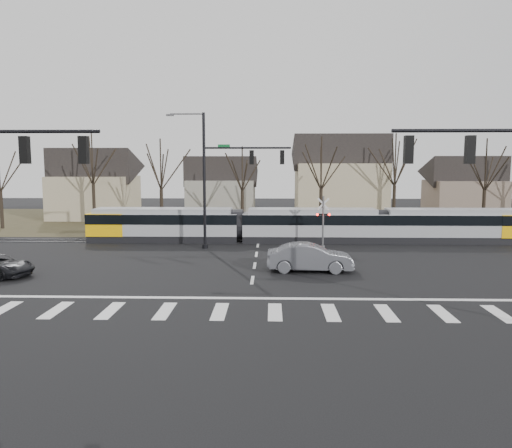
{
  "coord_description": "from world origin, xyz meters",
  "views": [
    {
      "loc": [
        0.99,
        -25.0,
        6.33
      ],
      "look_at": [
        0.0,
        9.0,
        2.3
      ],
      "focal_mm": 35.0,
      "sensor_mm": 36.0,
      "label": 1
    }
  ],
  "objects": [
    {
      "name": "grass_verge",
      "position": [
        0.0,
        32.0,
        0.01
      ],
      "size": [
        140.0,
        28.0,
        0.01
      ],
      "primitive_type": "cube",
      "color": "#38331E",
      "rests_on": "ground"
    },
    {
      "name": "house_a",
      "position": [
        -20.0,
        34.0,
        4.46
      ],
      "size": [
        9.72,
        8.64,
        8.6
      ],
      "color": "tan",
      "rests_on": "ground"
    },
    {
      "name": "tree_row",
      "position": [
        2.0,
        26.0,
        5.0
      ],
      "size": [
        59.2,
        7.2,
        10.0
      ],
      "color": "black",
      "rests_on": "ground"
    },
    {
      "name": "ground",
      "position": [
        0.0,
        0.0,
        0.0
      ],
      "size": [
        140.0,
        140.0,
        0.0
      ],
      "primitive_type": "plane",
      "color": "black"
    },
    {
      "name": "signal_pole_far",
      "position": [
        -2.41,
        12.5,
        5.7
      ],
      "size": [
        9.28,
        0.44,
        10.2
      ],
      "color": "black",
      "rests_on": "ground"
    },
    {
      "name": "house_d",
      "position": [
        24.0,
        35.0,
        3.97
      ],
      "size": [
        8.64,
        7.56,
        7.65
      ],
      "color": "#6B5B4F",
      "rests_on": "ground"
    },
    {
      "name": "crosswalk",
      "position": [
        0.0,
        -4.0,
        0.01
      ],
      "size": [
        27.0,
        2.6,
        0.01
      ],
      "color": "silver",
      "rests_on": "ground"
    },
    {
      "name": "tram",
      "position": [
        4.24,
        16.0,
        1.5
      ],
      "size": [
        36.41,
        2.7,
        2.76
      ],
      "color": "gray",
      "rests_on": "ground"
    },
    {
      "name": "rail_pair",
      "position": [
        0.0,
        15.8,
        0.03
      ],
      "size": [
        90.0,
        1.52,
        0.06
      ],
      "color": "#59595E",
      "rests_on": "ground"
    },
    {
      "name": "house_c",
      "position": [
        9.0,
        33.0,
        5.23
      ],
      "size": [
        10.8,
        8.64,
        10.1
      ],
      "color": "tan",
      "rests_on": "ground"
    },
    {
      "name": "lane_dashes",
      "position": [
        0.0,
        16.0,
        0.01
      ],
      "size": [
        0.18,
        30.0,
        0.01
      ],
      "color": "silver",
      "rests_on": "ground"
    },
    {
      "name": "sedan",
      "position": [
        3.36,
        4.41,
        0.84
      ],
      "size": [
        2.07,
        5.19,
        1.68
      ],
      "primitive_type": "imported",
      "rotation": [
        0.0,
        0.0,
        1.54
      ],
      "color": "#56585F",
      "rests_on": "ground"
    },
    {
      "name": "rail_crossing_signal",
      "position": [
        5.0,
        12.79,
        1.89
      ],
      "size": [
        1.08,
        0.36,
        4.0
      ],
      "color": "#59595B",
      "rests_on": "ground"
    },
    {
      "name": "stop_line",
      "position": [
        0.0,
        -1.8,
        0.01
      ],
      "size": [
        28.0,
        0.35,
        0.01
      ],
      "primitive_type": "cube",
      "color": "silver",
      "rests_on": "ground"
    },
    {
      "name": "house_b",
      "position": [
        -5.0,
        36.0,
        3.97
      ],
      "size": [
        8.64,
        7.56,
        7.65
      ],
      "color": "gray",
      "rests_on": "ground"
    }
  ]
}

